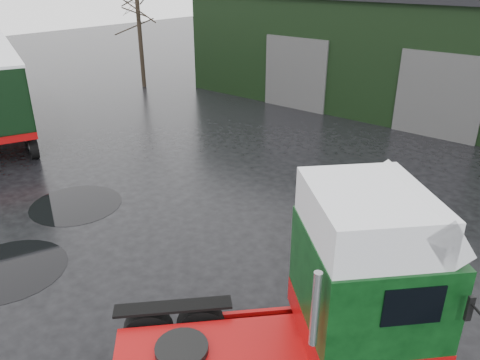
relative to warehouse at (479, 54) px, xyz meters
name	(u,v)px	position (x,y,z in m)	size (l,w,h in m)	color
ground	(204,242)	(-2.00, -20.00, -3.16)	(100.00, 100.00, 0.00)	black
warehouse	(479,54)	(0.00, 0.00, 0.00)	(32.40, 12.40, 6.30)	black
hero_tractor	(268,297)	(2.50, -23.00, -1.09)	(2.83, 6.67, 4.14)	black
tree_left	(139,22)	(-19.00, -8.00, 1.09)	(4.40, 4.40, 8.50)	black
tree_back_a	(409,6)	(-8.00, 10.00, 1.59)	(4.40, 4.40, 9.50)	black
puddle_0	(9,270)	(-5.14, -24.45, -3.15)	(3.09, 3.09, 0.01)	black
puddle_1	(359,300)	(2.82, -19.54, -3.15)	(2.98, 2.98, 0.01)	black
puddle_2	(76,205)	(-7.10, -21.08, -3.15)	(3.10, 3.10, 0.01)	black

